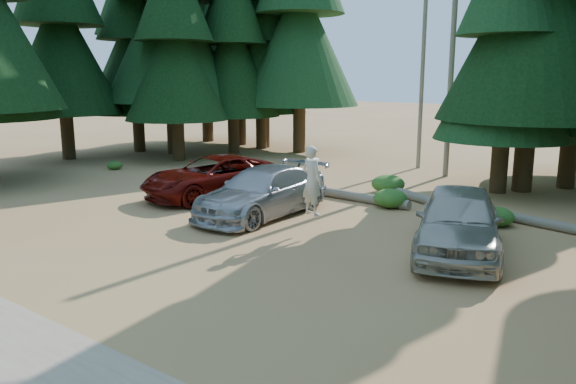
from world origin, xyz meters
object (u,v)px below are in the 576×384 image
object	(u,v)px
red_pickup	(215,177)
log_mid	(418,198)
frisbee_player	(312,180)
log_left	(351,196)
silver_minivan_right	(459,221)
silver_minivan_center	(262,192)

from	to	relation	value
red_pickup	log_mid	distance (m)	7.52
frisbee_player	log_left	world-z (taller)	frisbee_player
log_mid	log_left	bearing A→B (deg)	-121.59
log_left	log_mid	world-z (taller)	log_left
silver_minivan_right	frisbee_player	bearing A→B (deg)	170.97
silver_minivan_center	frisbee_player	xyz separation A→B (m)	(2.53, -0.84, 0.79)
frisbee_player	red_pickup	bearing A→B (deg)	-5.88
log_left	log_mid	bearing A→B (deg)	34.58
red_pickup	frisbee_player	size ratio (longest dim) A/B	2.79
red_pickup	log_left	distance (m)	5.13
log_left	log_mid	xyz separation A→B (m)	(2.06, 1.24, -0.01)
silver_minivan_center	silver_minivan_right	world-z (taller)	silver_minivan_right
red_pickup	silver_minivan_center	distance (m)	3.38
red_pickup	frisbee_player	xyz separation A→B (m)	(5.74, -1.93, 0.80)
silver_minivan_center	log_left	size ratio (longest dim) A/B	1.14
silver_minivan_right	log_mid	bearing A→B (deg)	104.08
silver_minivan_center	frisbee_player	distance (m)	2.78
log_left	frisbee_player	bearing A→B (deg)	-69.80
silver_minivan_right	log_mid	distance (m)	6.09
silver_minivan_right	log_left	distance (m)	6.63
red_pickup	silver_minivan_center	size ratio (longest dim) A/B	1.03
silver_minivan_center	red_pickup	bearing A→B (deg)	160.11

